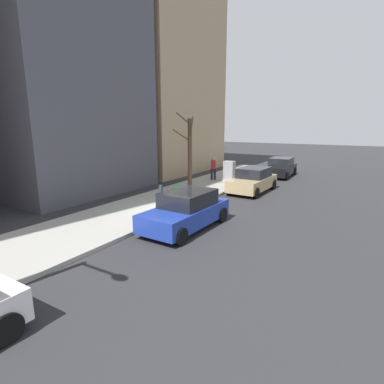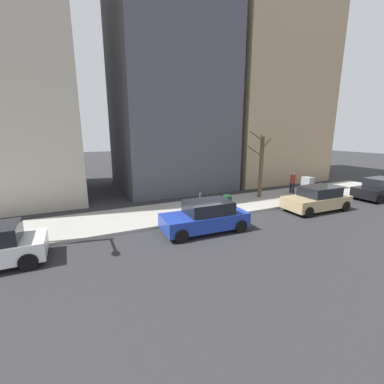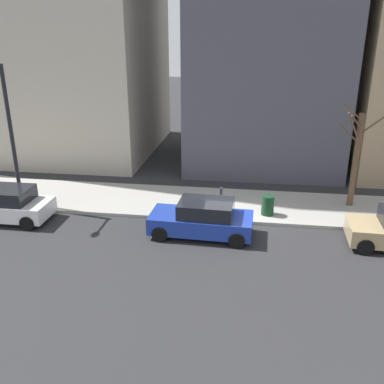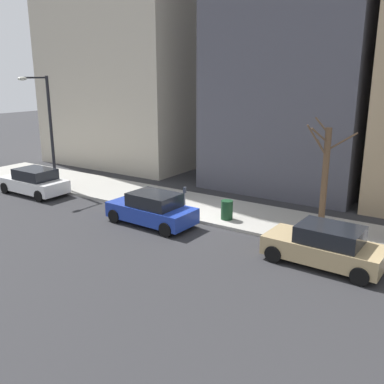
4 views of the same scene
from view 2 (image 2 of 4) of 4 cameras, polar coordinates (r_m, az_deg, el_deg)
The scene contains 12 objects.
ground_plane at distance 14.50m, azimuth 4.43°, elevation -6.21°, with size 120.00×120.00×0.00m, color #2B2B2D.
sidewalk at distance 16.15m, azimuth 0.88°, elevation -3.87°, with size 4.00×36.00×0.15m, color #9E9B93.
parked_car_black at distance 23.47m, azimuth 36.32°, elevation 0.57°, with size 2.01×4.24×1.52m.
parked_car_tan at distance 17.81m, azimuth 26.04°, elevation -1.41°, with size 2.05×4.26×1.52m.
parked_car_blue at distance 12.67m, azimuth 3.00°, elevation -5.53°, with size 2.06×4.26×1.52m.
parking_meter at distance 14.35m, azimuth 1.89°, elevation -2.28°, with size 0.14×0.10×1.35m.
utility_box at distance 20.92m, azimuth 24.22°, elevation 1.06°, with size 0.83×0.61×1.43m.
bare_tree at distance 19.17m, azimuth 15.07°, elevation 5.85°, with size 1.56×1.92×4.77m.
trash_bin at distance 15.86m, azimuth 7.84°, elevation -2.33°, with size 0.56×0.56×0.90m, color #14381E.
pedestrian_near_meter at distance 21.42m, azimuth 21.47°, elevation 2.22°, with size 0.39×0.36×1.66m.
office_tower_left at distance 29.70m, azimuth 14.82°, elevation 22.35°, with size 10.51×10.51×19.59m, color tan.
office_block_center at distance 23.57m, azimuth -5.13°, elevation 20.85°, with size 9.01×9.01×16.00m, color #4C4C56.
Camera 2 is at (-11.83, 6.90, 4.75)m, focal length 24.00 mm.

